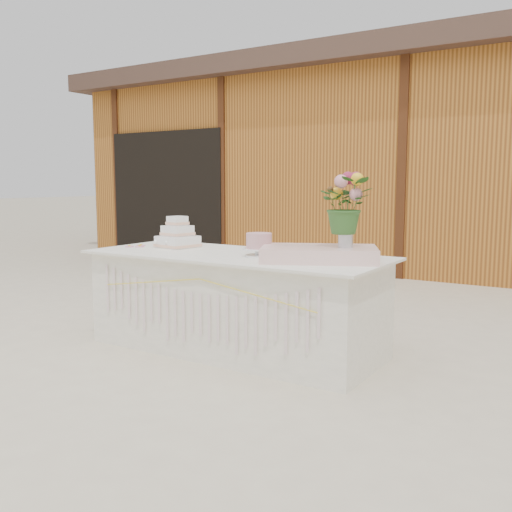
% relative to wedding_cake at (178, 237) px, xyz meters
% --- Properties ---
extents(ground, '(80.00, 80.00, 0.00)m').
position_rel_wedding_cake_xyz_m(ground, '(0.67, -0.10, -0.86)').
color(ground, beige).
rests_on(ground, ground).
extents(barn, '(12.60, 4.60, 3.30)m').
position_rel_wedding_cake_xyz_m(barn, '(0.66, 5.89, 0.82)').
color(barn, '#AE6B24').
rests_on(barn, ground).
extents(cake_table, '(2.40, 1.00, 0.77)m').
position_rel_wedding_cake_xyz_m(cake_table, '(0.67, -0.11, -0.47)').
color(cake_table, white).
rests_on(cake_table, ground).
extents(wedding_cake, '(0.35, 0.35, 0.27)m').
position_rel_wedding_cake_xyz_m(wedding_cake, '(0.00, 0.00, 0.00)').
color(wedding_cake, white).
rests_on(wedding_cake, cake_table).
extents(pink_cake_stand, '(0.25, 0.25, 0.18)m').
position_rel_wedding_cake_xyz_m(pink_cake_stand, '(0.91, -0.14, 0.01)').
color(pink_cake_stand, white).
rests_on(pink_cake_stand, cake_table).
extents(satin_runner, '(0.93, 0.77, 0.10)m').
position_rel_wedding_cake_xyz_m(satin_runner, '(1.41, -0.12, -0.04)').
color(satin_runner, '#FFCECD').
rests_on(satin_runner, cake_table).
extents(flower_vase, '(0.10, 0.10, 0.14)m').
position_rel_wedding_cake_xyz_m(flower_vase, '(1.58, -0.06, 0.08)').
color(flower_vase, silver).
rests_on(flower_vase, satin_runner).
extents(bouquet, '(0.46, 0.43, 0.40)m').
position_rel_wedding_cake_xyz_m(bouquet, '(1.58, -0.06, 0.35)').
color(bouquet, '#2E5A24').
rests_on(bouquet, flower_vase).
extents(loose_flowers, '(0.27, 0.40, 0.02)m').
position_rel_wedding_cake_xyz_m(loose_flowers, '(-0.34, -0.09, -0.08)').
color(loose_flowers, pink).
rests_on(loose_flowers, cake_table).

